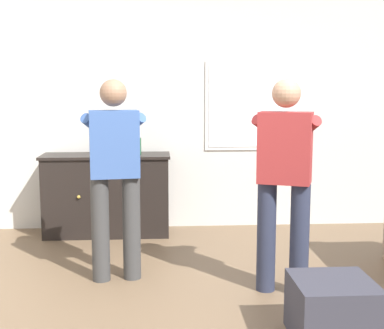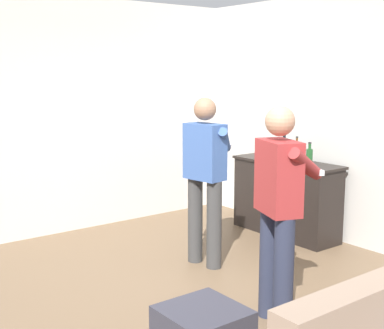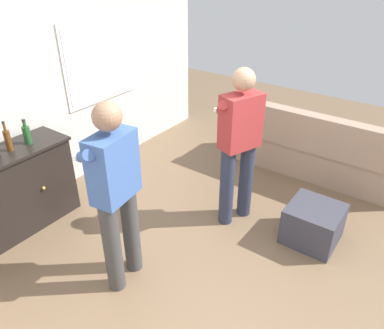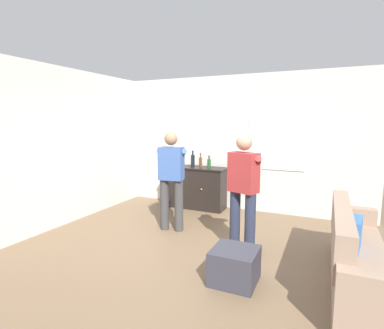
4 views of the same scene
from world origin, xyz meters
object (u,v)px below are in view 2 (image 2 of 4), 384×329
at_px(sideboard_cabinet, 286,198).
at_px(bottle_liquor_amber, 309,156).
at_px(bottle_wine_green, 297,153).
at_px(person_standing_left, 206,173).
at_px(bottle_spirits_clear, 284,149).
at_px(person_standing_right, 279,205).

height_order(sideboard_cabinet, bottle_liquor_amber, bottle_liquor_amber).
bearing_deg(bottle_wine_green, person_standing_left, -87.66).
bearing_deg(bottle_spirits_clear, bottle_wine_green, 10.68).
xyz_separation_m(sideboard_cabinet, person_standing_left, (0.21, -1.40, 0.49)).
bearing_deg(bottle_spirits_clear, sideboard_cabinet, 72.40).
bearing_deg(person_standing_right, bottle_liquor_amber, 124.46).
height_order(bottle_spirits_clear, person_standing_right, person_standing_right).
bearing_deg(person_standing_right, sideboard_cabinet, 131.27).
height_order(bottle_liquor_amber, bottle_spirits_clear, bottle_spirits_clear).
bearing_deg(bottle_wine_green, bottle_spirits_clear, -169.32).
bearing_deg(person_standing_left, sideboard_cabinet, 98.52).
height_order(person_standing_left, person_standing_right, same).
relative_size(sideboard_cabinet, bottle_wine_green, 4.53).
relative_size(bottle_wine_green, person_standing_left, 0.18).
xyz_separation_m(bottle_wine_green, bottle_liquor_amber, (0.20, -0.01, -0.01)).
relative_size(bottle_spirits_clear, person_standing_left, 0.21).
bearing_deg(bottle_liquor_amber, bottle_spirits_clear, -176.01).
distance_m(bottle_wine_green, person_standing_left, 1.39).
xyz_separation_m(bottle_liquor_amber, person_standing_right, (1.20, -1.75, -0.06)).
bearing_deg(bottle_spirits_clear, bottle_liquor_amber, 3.99).
distance_m(sideboard_cabinet, person_standing_left, 1.49).
height_order(bottle_wine_green, person_standing_right, person_standing_right).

